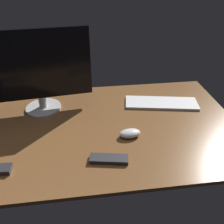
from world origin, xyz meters
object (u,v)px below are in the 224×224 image
at_px(keyboard, 161,103).
at_px(computer_mouse, 130,133).
at_px(tv_remote, 109,159).
at_px(monitor, 36,70).

distance_m(keyboard, computer_mouse, 0.36).
bearing_deg(tv_remote, computer_mouse, 60.78).
bearing_deg(tv_remote, keyboard, 59.01).
bearing_deg(tv_remote, monitor, 135.72).
bearing_deg(monitor, tv_remote, -60.13).
bearing_deg(keyboard, computer_mouse, -121.81).
xyz_separation_m(monitor, tv_remote, (0.32, -0.45, -0.23)).
height_order(keyboard, computer_mouse, computer_mouse).
bearing_deg(monitor, computer_mouse, -40.08).
xyz_separation_m(keyboard, tv_remote, (-0.36, -0.42, 0.00)).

